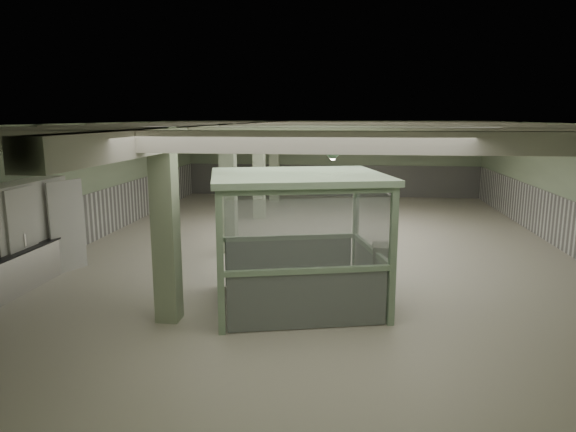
# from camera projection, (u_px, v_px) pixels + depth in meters

# --- Properties ---
(floor) EXTENTS (20.00, 20.00, 0.00)m
(floor) POSITION_uv_depth(u_px,v_px,m) (319.00, 246.00, 15.29)
(floor) COLOR beige
(floor) RESTS_ON ground
(ceiling) EXTENTS (14.00, 20.00, 0.02)m
(ceiling) POSITION_uv_depth(u_px,v_px,m) (321.00, 123.00, 14.61)
(ceiling) COLOR white
(ceiling) RESTS_ON wall_back
(wall_back) EXTENTS (14.00, 0.02, 3.60)m
(wall_back) POSITION_uv_depth(u_px,v_px,m) (332.00, 159.00, 24.70)
(wall_back) COLOR #A9BF99
(wall_back) RESTS_ON floor
(wall_front) EXTENTS (14.00, 0.02, 3.60)m
(wall_front) POSITION_uv_depth(u_px,v_px,m) (266.00, 315.00, 5.19)
(wall_front) COLOR #A9BF99
(wall_front) RESTS_ON floor
(wall_left) EXTENTS (0.02, 20.00, 3.60)m
(wall_left) POSITION_uv_depth(u_px,v_px,m) (92.00, 182.00, 15.75)
(wall_left) COLOR #A9BF99
(wall_left) RESTS_ON floor
(wall_right) EXTENTS (0.02, 20.00, 3.60)m
(wall_right) POSITION_uv_depth(u_px,v_px,m) (574.00, 190.00, 14.15)
(wall_right) COLOR #A9BF99
(wall_right) RESTS_ON floor
(wainscot_left) EXTENTS (0.05, 19.90, 1.50)m
(wainscot_left) POSITION_uv_depth(u_px,v_px,m) (96.00, 216.00, 15.94)
(wainscot_left) COLOR silver
(wainscot_left) RESTS_ON floor
(wainscot_right) EXTENTS (0.05, 19.90, 1.50)m
(wainscot_right) POSITION_uv_depth(u_px,v_px,m) (569.00, 227.00, 14.35)
(wainscot_right) COLOR silver
(wainscot_right) RESTS_ON floor
(wainscot_back) EXTENTS (13.90, 0.05, 1.50)m
(wainscot_back) POSITION_uv_depth(u_px,v_px,m) (331.00, 181.00, 24.87)
(wainscot_back) COLOR silver
(wainscot_back) RESTS_ON floor
(girder) EXTENTS (0.45, 19.90, 0.40)m
(girder) POSITION_uv_depth(u_px,v_px,m) (235.00, 131.00, 14.93)
(girder) COLOR beige
(girder) RESTS_ON ceiling
(beam_a) EXTENTS (13.90, 0.35, 0.32)m
(beam_a) POSITION_uv_depth(u_px,v_px,m) (293.00, 142.00, 7.33)
(beam_a) COLOR beige
(beam_a) RESTS_ON ceiling
(beam_b) EXTENTS (13.90, 0.35, 0.32)m
(beam_b) POSITION_uv_depth(u_px,v_px,m) (307.00, 136.00, 9.76)
(beam_b) COLOR beige
(beam_b) RESTS_ON ceiling
(beam_c) EXTENTS (13.90, 0.35, 0.32)m
(beam_c) POSITION_uv_depth(u_px,v_px,m) (315.00, 132.00, 12.20)
(beam_c) COLOR beige
(beam_c) RESTS_ON ceiling
(beam_d) EXTENTS (13.90, 0.35, 0.32)m
(beam_d) POSITION_uv_depth(u_px,v_px,m) (321.00, 130.00, 14.64)
(beam_d) COLOR beige
(beam_d) RESTS_ON ceiling
(beam_e) EXTENTS (13.90, 0.35, 0.32)m
(beam_e) POSITION_uv_depth(u_px,v_px,m) (325.00, 128.00, 17.08)
(beam_e) COLOR beige
(beam_e) RESTS_ON ceiling
(beam_f) EXTENTS (13.90, 0.35, 0.32)m
(beam_f) POSITION_uv_depth(u_px,v_px,m) (328.00, 127.00, 19.52)
(beam_f) COLOR beige
(beam_f) RESTS_ON ceiling
(beam_g) EXTENTS (13.90, 0.35, 0.32)m
(beam_g) POSITION_uv_depth(u_px,v_px,m) (330.00, 126.00, 21.95)
(beam_g) COLOR beige
(beam_g) RESTS_ON ceiling
(column_a) EXTENTS (0.42, 0.42, 3.60)m
(column_a) POSITION_uv_depth(u_px,v_px,m) (166.00, 227.00, 9.38)
(column_a) COLOR #B1C39D
(column_a) RESTS_ON floor
(column_b) EXTENTS (0.42, 0.42, 3.60)m
(column_b) POSITION_uv_depth(u_px,v_px,m) (228.00, 189.00, 14.26)
(column_b) COLOR #B1C39D
(column_b) RESTS_ON floor
(column_c) EXTENTS (0.42, 0.42, 3.60)m
(column_c) POSITION_uv_depth(u_px,v_px,m) (259.00, 171.00, 19.13)
(column_c) COLOR #B1C39D
(column_c) RESTS_ON floor
(column_d) EXTENTS (0.42, 0.42, 3.60)m
(column_d) POSITION_uv_depth(u_px,v_px,m) (274.00, 162.00, 23.03)
(column_d) COLOR #B1C39D
(column_d) RESTS_ON floor
(pendant_front) EXTENTS (0.44, 0.44, 0.22)m
(pendant_front) POSITION_uv_depth(u_px,v_px,m) (333.00, 156.00, 9.78)
(pendant_front) COLOR #2D3C2F
(pendant_front) RESTS_ON ceiling
(pendant_mid) EXTENTS (0.44, 0.44, 0.22)m
(pendant_mid) POSITION_uv_depth(u_px,v_px,m) (338.00, 142.00, 15.14)
(pendant_mid) COLOR #2D3C2F
(pendant_mid) RESTS_ON ceiling
(pendant_back) EXTENTS (0.44, 0.44, 0.22)m
(pendant_back) POSITION_uv_depth(u_px,v_px,m) (341.00, 136.00, 20.02)
(pendant_back) COLOR #2D3C2F
(pendant_back) RESTS_ON ceiling
(walkin_cooler) EXTENTS (1.02, 2.66, 2.44)m
(walkin_cooler) POSITION_uv_depth(u_px,v_px,m) (26.00, 229.00, 11.92)
(walkin_cooler) COLOR silver
(walkin_cooler) RESTS_ON floor
(guard_booth) EXTENTS (3.93, 3.56, 2.69)m
(guard_booth) POSITION_uv_depth(u_px,v_px,m) (298.00, 218.00, 10.19)
(guard_booth) COLOR #91B18D
(guard_booth) RESTS_ON floor
(filing_cabinet) EXTENTS (0.40, 0.58, 1.24)m
(filing_cabinet) POSITION_uv_depth(u_px,v_px,m) (382.00, 274.00, 10.46)
(filing_cabinet) COLOR #606151
(filing_cabinet) RESTS_ON floor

